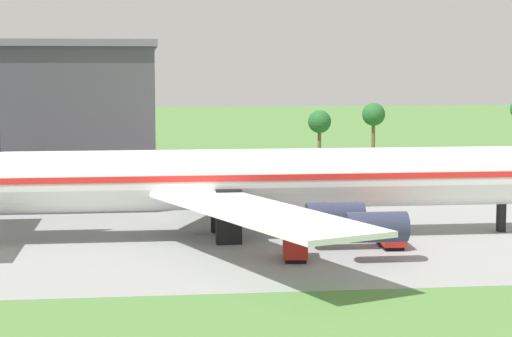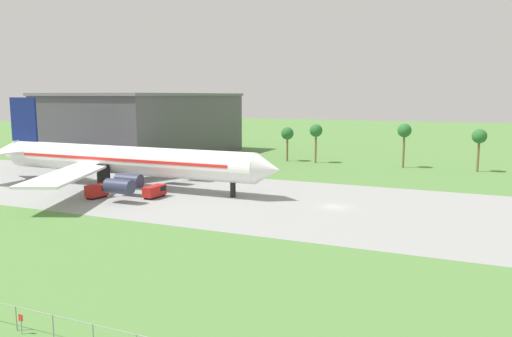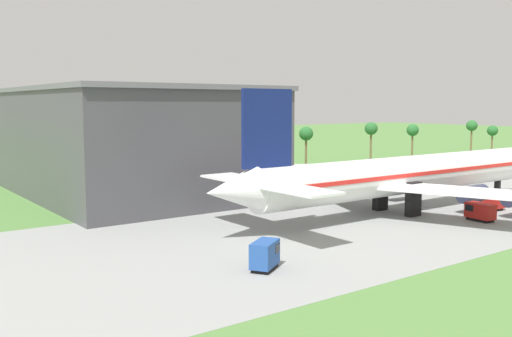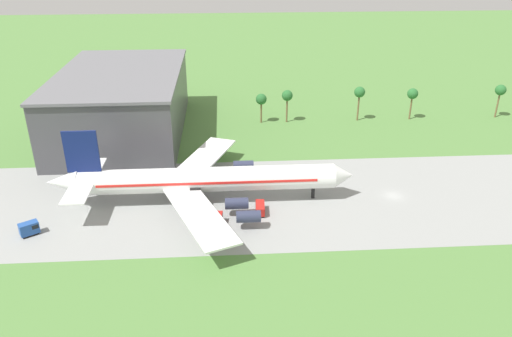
% 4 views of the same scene
% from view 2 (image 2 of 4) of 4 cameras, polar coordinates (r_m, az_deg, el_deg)
% --- Properties ---
extents(ground_plane, '(600.00, 600.00, 0.00)m').
position_cam_2_polar(ground_plane, '(87.14, 8.95, -4.36)').
color(ground_plane, '#517F3D').
extents(taxiway_strip, '(320.00, 44.00, 0.02)m').
position_cam_2_polar(taxiway_strip, '(87.13, 8.95, -4.35)').
color(taxiway_strip, gray).
rests_on(taxiway_strip, ground_plane).
extents(jet_airliner, '(71.23, 56.61, 18.56)m').
position_cam_2_polar(jet_airliner, '(107.36, -15.31, 0.93)').
color(jet_airliner, white).
rests_on(jet_airliner, ground_plane).
extents(baggage_tug, '(2.46, 4.27, 2.56)m').
position_cam_2_polar(baggage_tug, '(97.62, -17.71, -2.45)').
color(baggage_tug, black).
rests_on(baggage_tug, ground_plane).
extents(fuel_truck, '(2.25, 4.91, 2.29)m').
position_cam_2_polar(fuel_truck, '(95.38, -11.46, -2.55)').
color(fuel_truck, black).
rests_on(fuel_truck, ground_plane).
extents(no_stopping_sign, '(0.44, 0.08, 1.68)m').
position_cam_2_polar(no_stopping_sign, '(45.89, -25.27, -15.56)').
color(no_stopping_sign, gray).
rests_on(no_stopping_sign, ground_plane).
extents(terminal_building, '(36.72, 61.20, 19.66)m').
position_cam_2_polar(terminal_building, '(159.78, -12.16, 4.89)').
color(terminal_building, '#47474C').
rests_on(terminal_building, ground_plane).
extents(palm_tree_row, '(96.88, 3.60, 11.68)m').
position_cam_2_polar(palm_tree_row, '(136.06, 21.47, 3.42)').
color(palm_tree_row, brown).
rests_on(palm_tree_row, ground_plane).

